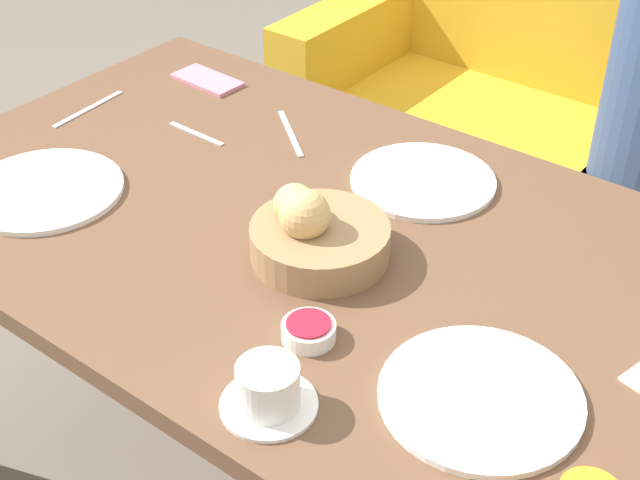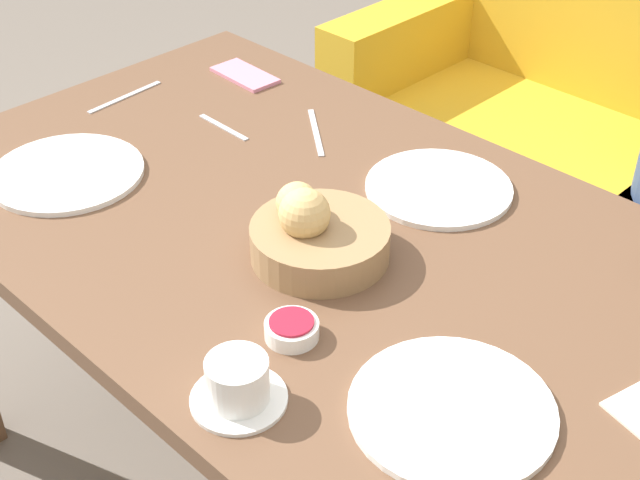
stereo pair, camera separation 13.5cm
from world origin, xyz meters
name	(u,v)px [view 1 (the left image)]	position (x,y,z in m)	size (l,w,h in m)	color
dining_table	(312,274)	(0.00, 0.00, 0.63)	(1.46, 0.86, 0.72)	brown
couch	(639,185)	(0.19, 1.12, 0.32)	(1.83, 0.70, 0.90)	gold
bread_basket	(316,234)	(0.05, -0.05, 0.76)	(0.21, 0.21, 0.12)	#99754C
plate_near_left	(44,190)	(-0.43, -0.19, 0.73)	(0.27, 0.27, 0.01)	white
plate_near_right	(481,396)	(0.40, -0.17, 0.73)	(0.26, 0.26, 0.01)	white
plate_far_center	(423,180)	(0.07, 0.23, 0.73)	(0.25, 0.25, 0.01)	white
coffee_cup	(268,390)	(0.20, -0.34, 0.75)	(0.12, 0.12, 0.07)	white
jam_bowl_berry	(309,331)	(0.16, -0.21, 0.74)	(0.08, 0.08, 0.03)	white
fork_silver	(290,133)	(-0.23, 0.22, 0.72)	(0.15, 0.12, 0.00)	#B7B7BC
knife_silver	(88,109)	(-0.61, 0.06, 0.72)	(0.02, 0.18, 0.00)	#B7B7BC
spoon_coffee	(196,134)	(-0.37, 0.11, 0.72)	(0.14, 0.01, 0.00)	#B7B7BC
cell_phone	(207,80)	(-0.51, 0.29, 0.73)	(0.15, 0.08, 0.01)	pink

